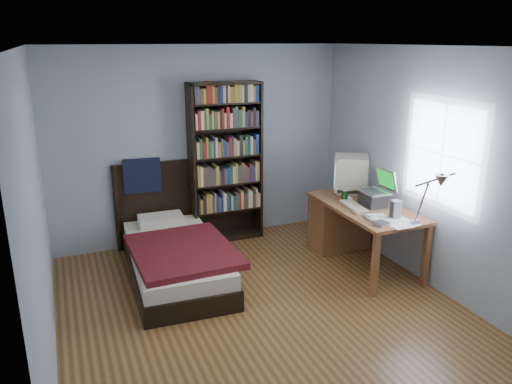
% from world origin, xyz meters
% --- Properties ---
extents(room, '(4.20, 4.24, 2.50)m').
position_xyz_m(room, '(0.03, -0.00, 1.25)').
color(room, brown).
rests_on(room, ground).
extents(desk, '(0.75, 1.49, 0.73)m').
position_xyz_m(desk, '(1.51, 0.97, 0.41)').
color(desk, brown).
rests_on(desk, floor).
extents(crt_monitor, '(0.59, 0.53, 0.48)m').
position_xyz_m(crt_monitor, '(1.58, 1.05, 1.00)').
color(crt_monitor, '#BEB39D').
rests_on(crt_monitor, desk).
extents(laptop, '(0.34, 0.35, 0.42)m').
position_xyz_m(laptop, '(1.60, 0.53, 0.85)').
color(laptop, '#2D2D30').
rests_on(laptop, desk).
extents(desk_lamp, '(0.26, 0.57, 0.67)m').
position_xyz_m(desk_lamp, '(1.50, -0.54, 1.27)').
color(desk_lamp, '#99999E').
rests_on(desk_lamp, desk).
extents(keyboard, '(0.23, 0.46, 0.04)m').
position_xyz_m(keyboard, '(1.34, 0.54, 0.75)').
color(keyboard, '#BBB59C').
rests_on(keyboard, desk).
extents(speaker, '(0.11, 0.11, 0.19)m').
position_xyz_m(speaker, '(1.57, 0.10, 0.83)').
color(speaker, gray).
rests_on(speaker, desk).
extents(soda_can, '(0.07, 0.07, 0.13)m').
position_xyz_m(soda_can, '(1.37, 0.80, 0.79)').
color(soda_can, '#083B15').
rests_on(soda_can, desk).
extents(mouse, '(0.06, 0.10, 0.04)m').
position_xyz_m(mouse, '(1.46, 0.82, 0.75)').
color(mouse, silver).
rests_on(mouse, desk).
extents(phone_silver, '(0.07, 0.11, 0.02)m').
position_xyz_m(phone_silver, '(1.29, 0.22, 0.74)').
color(phone_silver, silver).
rests_on(phone_silver, desk).
extents(phone_grey, '(0.05, 0.10, 0.02)m').
position_xyz_m(phone_grey, '(1.27, 0.12, 0.74)').
color(phone_grey, gray).
rests_on(phone_grey, desk).
extents(external_drive, '(0.16, 0.16, 0.03)m').
position_xyz_m(external_drive, '(1.29, -0.03, 0.74)').
color(external_drive, gray).
rests_on(external_drive, desk).
extents(bookshelf, '(0.93, 0.30, 2.06)m').
position_xyz_m(bookshelf, '(0.29, 1.94, 1.03)').
color(bookshelf, black).
rests_on(bookshelf, floor).
extents(bed, '(1.09, 2.07, 1.16)m').
position_xyz_m(bed, '(-0.62, 1.14, 0.26)').
color(bed, black).
rests_on(bed, floor).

